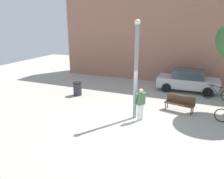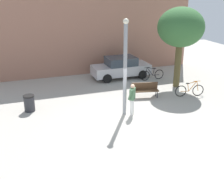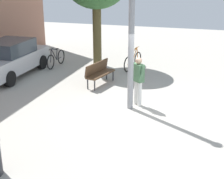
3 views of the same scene
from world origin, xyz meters
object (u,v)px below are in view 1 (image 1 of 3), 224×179
(lamppost, at_px, (136,68))
(parked_car_silver, at_px, (188,80))
(trash_bin, at_px, (77,89))
(person_by_lamppost, at_px, (141,102))
(bicycle_black, at_px, (217,94))
(park_bench, at_px, (180,102))

(lamppost, relative_size, parked_car_silver, 1.16)
(parked_car_silver, bearing_deg, trash_bin, -149.83)
(person_by_lamppost, distance_m, bicycle_black, 6.13)
(lamppost, distance_m, trash_bin, 5.55)
(trash_bin, bearing_deg, park_bench, -1.82)
(bicycle_black, xyz_separation_m, parked_car_silver, (-1.93, 1.23, 0.39))
(park_bench, bearing_deg, bicycle_black, 56.06)
(bicycle_black, distance_m, parked_car_silver, 2.32)
(lamppost, bearing_deg, parked_car_silver, 70.85)
(park_bench, relative_size, parked_car_silver, 0.39)
(person_by_lamppost, relative_size, park_bench, 1.00)
(person_by_lamppost, bearing_deg, park_bench, 49.82)
(park_bench, xyz_separation_m, parked_car_silver, (0.03, 4.14, 0.23))
(lamppost, relative_size, bicycle_black, 2.72)
(person_by_lamppost, height_order, parked_car_silver, person_by_lamppost)
(lamppost, distance_m, parked_car_silver, 6.57)
(bicycle_black, height_order, trash_bin, bicycle_black)
(lamppost, distance_m, bicycle_black, 6.58)
(trash_bin, bearing_deg, person_by_lamppost, -23.68)
(parked_car_silver, bearing_deg, person_by_lamppost, -105.62)
(person_by_lamppost, height_order, bicycle_black, person_by_lamppost)
(lamppost, bearing_deg, park_bench, 41.72)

